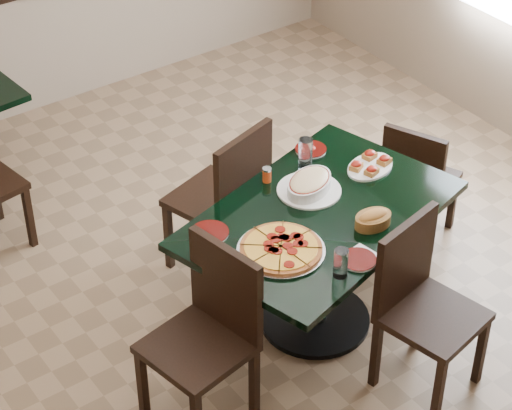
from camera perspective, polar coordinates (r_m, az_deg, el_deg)
floor at (r=5.50m, az=0.25°, el=-6.51°), size 5.50×5.50×0.00m
main_table at (r=5.13m, az=3.59°, el=-2.00°), size 1.59×1.24×0.75m
chair_far at (r=5.49m, az=-1.63°, el=0.68°), size 0.56×0.56×0.96m
chair_near at (r=4.92m, az=9.37°, el=-5.26°), size 0.51×0.51×0.93m
chair_right at (r=5.85m, az=9.19°, el=1.53°), size 0.49×0.49×0.80m
chair_left at (r=4.70m, az=-2.66°, el=-6.95°), size 0.51×0.51×0.94m
pepperoni_pizza at (r=4.75m, az=1.44°, el=-2.51°), size 0.43×0.43×0.04m
lasagna_casserole at (r=5.13m, az=3.06°, el=1.20°), size 0.35×0.33×0.09m
bread_basket at (r=4.93m, az=6.70°, el=-0.79°), size 0.21×0.15×0.09m
bruschetta_platter at (r=5.34m, az=6.55°, el=2.32°), size 0.34×0.28×0.05m
side_plate_near at (r=4.72m, az=5.87°, el=-3.14°), size 0.17×0.17×0.02m
side_plate_far_r at (r=5.46m, az=3.14°, el=3.20°), size 0.17×0.17×0.03m
side_plate_far_l at (r=4.86m, az=-2.67°, el=-1.59°), size 0.19×0.19×0.02m
napkin_setting at (r=4.75m, az=6.07°, el=-3.00°), size 0.18×0.18×0.01m
water_glass_a at (r=5.30m, az=2.84°, el=3.01°), size 0.08×0.08×0.16m
water_glass_b at (r=4.60m, az=4.87°, el=-3.33°), size 0.07×0.07×0.15m
pepper_shaker at (r=5.20m, az=0.63°, el=1.75°), size 0.05×0.05×0.08m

